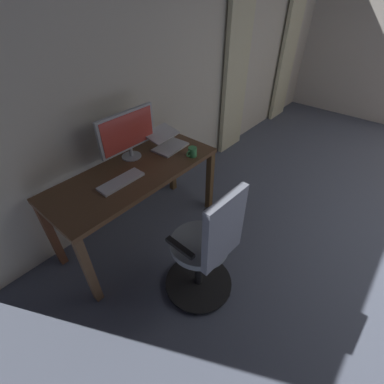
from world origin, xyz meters
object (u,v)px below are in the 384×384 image
(desk, at_px, (136,180))
(mug_coffee, at_px, (192,152))
(computer_keyboard, at_px, (121,181))
(laptop, at_px, (167,142))
(computer_monitor, at_px, (128,132))
(office_chair, at_px, (207,251))

(desk, relative_size, mug_coffee, 12.52)
(computer_keyboard, distance_m, laptop, 0.68)
(desk, relative_size, computer_monitor, 2.64)
(desk, bearing_deg, computer_keyboard, 16.67)
(computer_keyboard, bearing_deg, laptop, -168.93)
(computer_monitor, xyz_separation_m, laptop, (-0.35, 0.12, -0.19))
(desk, bearing_deg, laptop, -171.05)
(desk, bearing_deg, office_chair, 82.69)
(computer_keyboard, bearing_deg, mug_coffee, 166.06)
(office_chair, xyz_separation_m, laptop, (-0.60, -0.97, 0.31))
(desk, xyz_separation_m, mug_coffee, (-0.51, 0.23, 0.14))
(office_chair, relative_size, computer_monitor, 1.86)
(office_chair, bearing_deg, computer_monitor, 79.36)
(desk, height_order, computer_monitor, computer_monitor)
(computer_monitor, bearing_deg, computer_keyboard, 38.84)
(computer_keyboard, xyz_separation_m, laptop, (-0.67, -0.13, 0.04))
(computer_keyboard, relative_size, mug_coffee, 3.15)
(office_chair, bearing_deg, laptop, 60.54)
(desk, relative_size, laptop, 4.46)
(computer_monitor, xyz_separation_m, computer_keyboard, (0.32, 0.26, -0.23))
(mug_coffee, bearing_deg, computer_monitor, -48.74)
(computer_keyboard, bearing_deg, computer_monitor, -141.16)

